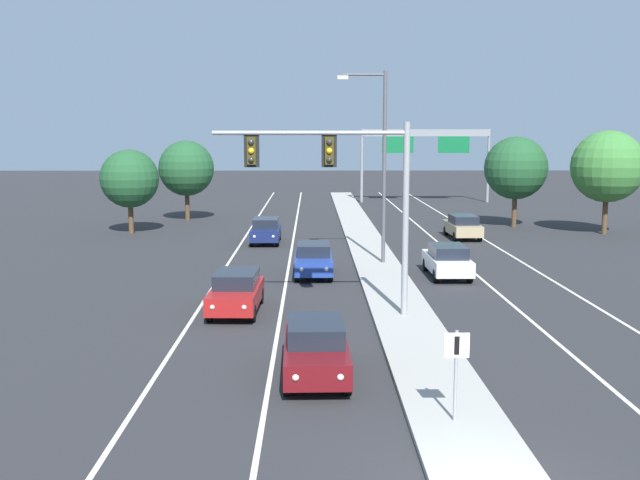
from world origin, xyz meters
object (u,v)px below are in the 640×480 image
Objects in this scene: car_oncoming_red at (236,291)px; tree_far_left_b at (186,168)px; street_lamp_median at (380,156)px; car_oncoming_darkred at (316,348)px; highway_sign_gantry at (426,142)px; tree_far_right_c at (516,168)px; car_receding_white at (447,260)px; car_oncoming_navy at (266,230)px; car_oncoming_blue at (313,259)px; tree_far_left_a at (130,179)px; car_receding_tan at (463,226)px; tree_far_right_a at (608,167)px; median_sign_post at (456,362)px; overhead_signal_mast at (345,178)px.

tree_far_left_b is at bearing 102.87° from car_oncoming_red.
street_lamp_median is 19.07m from car_oncoming_darkred.
car_oncoming_red is 0.34× the size of highway_sign_gantry.
car_oncoming_darkred is at bearing -75.33° from tree_far_left_b.
car_receding_white is at bearing -114.00° from tree_far_right_c.
highway_sign_gantry is at bearing 78.04° from car_oncoming_darkred.
car_oncoming_blue is at bearing -74.68° from car_oncoming_navy.
street_lamp_median is at bearing 57.67° from car_oncoming_red.
tree_far_left_a is (-12.82, 30.96, 3.02)m from car_oncoming_darkred.
car_oncoming_red is 1.01× the size of car_oncoming_blue.
car_receding_tan is (13.10, 20.39, 0.00)m from car_oncoming_red.
car_oncoming_red is (-3.06, 7.72, 0.00)m from car_oncoming_darkred.
street_lamp_median is 37.48m from highway_sign_gantry.
tree_far_left_b is 8.33m from tree_far_left_a.
tree_far_right_a reaches higher than car_oncoming_red.
tree_far_left_a is at bearing -173.38° from tree_far_right_c.
median_sign_post reaches higher than car_receding_white.
car_oncoming_blue is 1.00× the size of car_oncoming_navy.
car_oncoming_navy is 0.66× the size of tree_far_right_c.
car_oncoming_red is at bearing -136.27° from tree_far_right_a.
car_oncoming_darkred is 1.01× the size of car_oncoming_navy.
median_sign_post reaches higher than car_oncoming_red.
car_oncoming_red is 11.90m from car_receding_white.
median_sign_post is 0.49× the size of car_oncoming_darkred.
highway_sign_gantry reaches higher than median_sign_post.
tree_far_right_c reaches higher than car_oncoming_darkred.
car_receding_tan is 23.13m from tree_far_left_b.
tree_far_left_a is at bearing 119.79° from overhead_signal_mast.
car_receding_white is (6.54, -0.41, 0.00)m from car_oncoming_blue.
car_oncoming_blue is 0.69× the size of tree_far_left_b.
car_oncoming_navy is 24.09m from tree_far_right_a.
car_oncoming_darkred is 15.19m from car_oncoming_blue.
highway_sign_gantry is at bearing 77.72° from overhead_signal_mast.
car_oncoming_red is 32.36m from tree_far_right_c.
car_oncoming_navy is at bearing -170.38° from tree_far_right_a.
tree_far_left_b is at bearing 123.32° from street_lamp_median.
overhead_signal_mast is 9.74m from car_oncoming_blue.
tree_far_left_b is at bearing 124.74° from car_receding_white.
highway_sign_gantry is at bearing 62.82° from car_oncoming_navy.
street_lamp_median is 2.22× the size of car_oncoming_red.
car_oncoming_darkred is at bearing -83.40° from car_oncoming_navy.
tree_far_right_a is at bearing 50.70° from overhead_signal_mast.
overhead_signal_mast is 20.52m from car_oncoming_navy.
car_oncoming_blue is at bearing -127.86° from car_receding_tan.
highway_sign_gantry reaches higher than car_receding_white.
overhead_signal_mast is at bearing -60.21° from tree_far_left_a.
car_oncoming_red is 25.38m from tree_far_left_a.
tree_far_right_a is at bearing -70.17° from highway_sign_gantry.
car_oncoming_red and car_oncoming_navy have the same top height.
tree_far_right_c reaches higher than car_oncoming_blue.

